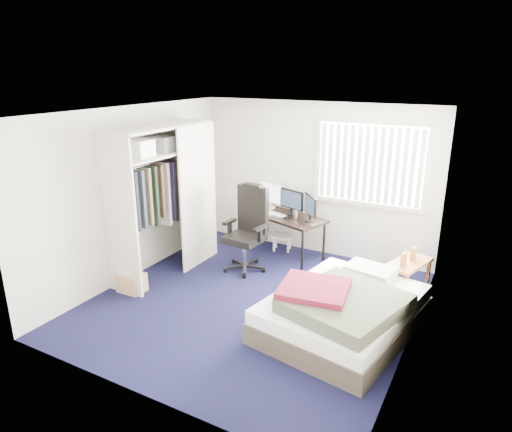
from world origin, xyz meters
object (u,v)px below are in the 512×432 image
object	(u,v)px
desk	(286,213)
office_chair	(248,237)
nightstand	(408,266)
bed	(342,310)

from	to	relation	value
desk	office_chair	xyz separation A→B (m)	(-0.27, -0.81, -0.21)
nightstand	bed	distance (m)	1.38
office_chair	bed	xyz separation A→B (m)	(1.87, -1.04, -0.23)
desk	office_chair	world-z (taller)	office_chair
nightstand	office_chair	bearing A→B (deg)	-174.41
office_chair	bed	world-z (taller)	office_chair
desk	bed	bearing A→B (deg)	-49.18
desk	bed	xyz separation A→B (m)	(1.60, -1.86, -0.44)
bed	office_chair	bearing A→B (deg)	150.92
desk	office_chair	bearing A→B (deg)	-108.30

